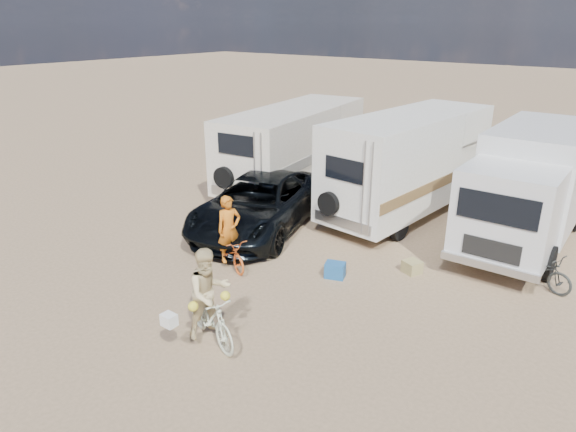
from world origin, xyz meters
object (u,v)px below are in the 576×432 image
Objects in this scene: bike_man at (230,252)px; rider_man at (229,236)px; bike_parked at (537,269)px; rider_woman at (209,301)px; cooler at (335,270)px; rv_main at (407,166)px; dark_suv at (260,203)px; bike_woman at (211,317)px; rv_left at (293,147)px; box_truck at (529,190)px; crate at (412,267)px.

bike_man is 0.92× the size of rider_man.
bike_parked reaches higher than bike_man.
rider_woman is (2.00, -2.65, 0.50)m from bike_man.
rv_main is at bearing 77.48° from cooler.
dark_suv is 12.10× the size of cooler.
rv_left is at bearing 45.69° from bike_woman.
bike_woman is at bearing -116.90° from cooler.
rv_main is 1.03× the size of box_truck.
rv_main is 3.77m from box_truck.
bike_man is 0.94× the size of bike_parked.
rv_main reaches higher than dark_suv.
bike_man is 3.32m from bike_woman.
rv_left is 7.91m from cooler.
box_truck is at bearing -20.22° from bike_man.
rider_man is (0.00, 0.00, 0.46)m from bike_man.
rv_left reaches higher than cooler.
cooler is at bearing -43.08° from bike_man.
bike_man is at bearing 136.60° from bike_parked.
bike_woman reaches higher than bike_man.
rv_main reaches higher than bike_man.
box_truck is 4.07× the size of bike_man.
dark_suv is 3.63× the size of bike_man.
rv_left is 1.14× the size of box_truck.
rv_left is 18.67× the size of crate.
bike_woman is at bearing -110.15° from crate.
rider_woman reaches higher than bike_woman.
box_truck reaches higher than dark_suv.
bike_man is at bearing -146.60° from crate.
bike_man is at bearing -73.81° from rv_left.
rv_left is 4.05× the size of rider_woman.
bike_woman is at bearing -69.82° from rv_left.
bike_parked is at bearing -17.94° from rider_woman.
rider_woman is at bearing -83.83° from rv_main.
rider_woman is (5.00, -9.37, -0.56)m from rv_left.
dark_suv is 5.08m from crate.
rv_left is at bearing 115.22° from cooler.
bike_parked reaches higher than cooler.
bike_woman reaches higher than cooler.
box_truck is (3.76, -0.19, -0.02)m from rv_main.
rv_left reaches higher than rider_woman.
bike_woman is 1.06× the size of bike_parked.
box_truck reaches higher than rv_left.
rv_main is at bearing 175.78° from box_truck.
bike_parked is at bearing -38.41° from bike_man.
box_truck is 13.55× the size of cooler.
rv_left is at bearing 45.86° from rider_man.
dark_suv is (-2.96, -3.93, -0.82)m from rv_main.
crate is (-2.67, -1.20, -0.29)m from bike_parked.
rv_main is 9.14m from bike_woman.
rider_man is 3.63× the size of cooler.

